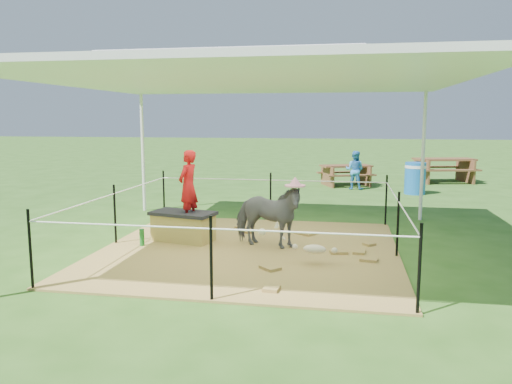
% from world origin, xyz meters
% --- Properties ---
extents(ground, '(90.00, 90.00, 0.00)m').
position_xyz_m(ground, '(0.00, 0.00, 0.00)').
color(ground, '#2D5919').
rests_on(ground, ground).
extents(hay_patch, '(4.60, 4.60, 0.03)m').
position_xyz_m(hay_patch, '(0.00, 0.00, 0.01)').
color(hay_patch, brown).
rests_on(hay_patch, ground).
extents(canopy_tent, '(6.30, 6.30, 2.90)m').
position_xyz_m(canopy_tent, '(0.00, 0.00, 2.69)').
color(canopy_tent, silver).
rests_on(canopy_tent, ground).
extents(rope_fence, '(4.54, 4.54, 1.00)m').
position_xyz_m(rope_fence, '(0.00, -0.00, 0.64)').
color(rope_fence, black).
rests_on(rope_fence, ground).
extents(straw_bale, '(1.08, 0.71, 0.44)m').
position_xyz_m(straw_bale, '(-1.20, 0.34, 0.25)').
color(straw_bale, '#B39741').
rests_on(straw_bale, hay_patch).
extents(dark_cloth, '(1.15, 0.78, 0.05)m').
position_xyz_m(dark_cloth, '(-1.20, 0.34, 0.50)').
color(dark_cloth, black).
rests_on(dark_cloth, straw_bale).
extents(woman, '(0.38, 0.49, 1.18)m').
position_xyz_m(woman, '(-1.10, 0.34, 1.06)').
color(woman, red).
rests_on(woman, straw_bale).
extents(green_bottle, '(0.09, 0.09, 0.27)m').
position_xyz_m(green_bottle, '(-1.75, -0.11, 0.17)').
color(green_bottle, '#197022').
rests_on(green_bottle, hay_patch).
extents(pony, '(1.31, 0.84, 1.02)m').
position_xyz_m(pony, '(0.26, 0.16, 0.54)').
color(pony, '#535358').
rests_on(pony, hay_patch).
extents(pink_hat, '(0.32, 0.32, 0.15)m').
position_xyz_m(pink_hat, '(0.26, 0.16, 1.12)').
color(pink_hat, pink).
rests_on(pink_hat, pony).
extents(foal, '(0.92, 0.56, 0.49)m').
position_xyz_m(foal, '(1.06, -0.66, 0.28)').
color(foal, beige).
rests_on(foal, hay_patch).
extents(trash_barrel, '(0.66, 0.66, 0.87)m').
position_xyz_m(trash_barrel, '(3.36, 6.67, 0.44)').
color(trash_barrel, blue).
rests_on(trash_barrel, ground).
extents(picnic_table_near, '(1.84, 1.60, 0.64)m').
position_xyz_m(picnic_table_near, '(1.48, 8.13, 0.32)').
color(picnic_table_near, '#57351E').
rests_on(picnic_table_near, ground).
extents(picnic_table_far, '(2.13, 1.74, 0.78)m').
position_xyz_m(picnic_table_far, '(4.62, 9.52, 0.39)').
color(picnic_table_far, brown).
rests_on(picnic_table_far, ground).
extents(distant_person, '(0.64, 0.55, 1.14)m').
position_xyz_m(distant_person, '(1.73, 7.33, 0.57)').
color(distant_person, '#3887D5').
rests_on(distant_person, ground).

